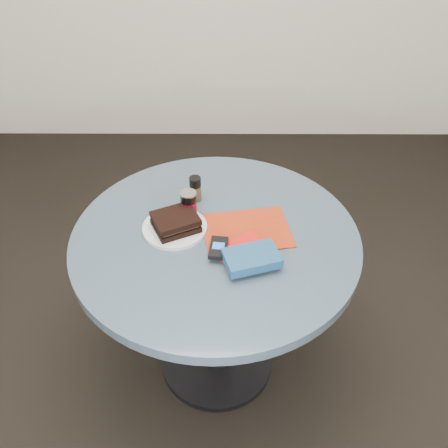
{
  "coord_description": "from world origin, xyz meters",
  "views": [
    {
      "loc": [
        0.04,
        -1.29,
        1.89
      ],
      "look_at": [
        0.03,
        0.0,
        0.8
      ],
      "focal_mm": 40.0,
      "sensor_mm": 36.0,
      "label": 1
    }
  ],
  "objects_px": {
    "novel": "(252,258)",
    "mp3_player": "(218,248)",
    "pepper_grinder": "(195,189)",
    "headphones": "(245,268)",
    "magazine": "(247,230)",
    "red_book": "(241,250)",
    "soda_can": "(189,205)",
    "plate": "(175,228)",
    "table": "(216,268)",
    "sandwich": "(176,222)"
  },
  "relations": [
    {
      "from": "pepper_grinder",
      "to": "red_book",
      "type": "distance_m",
      "value": 0.33
    },
    {
      "from": "mp3_player",
      "to": "headphones",
      "type": "bearing_deg",
      "value": -40.71
    },
    {
      "from": "plate",
      "to": "pepper_grinder",
      "type": "bearing_deg",
      "value": 69.24
    },
    {
      "from": "table",
      "to": "sandwich",
      "type": "distance_m",
      "value": 0.25
    },
    {
      "from": "magazine",
      "to": "headphones",
      "type": "distance_m",
      "value": 0.19
    },
    {
      "from": "red_book",
      "to": "mp3_player",
      "type": "height_order",
      "value": "mp3_player"
    },
    {
      "from": "table",
      "to": "novel",
      "type": "distance_m",
      "value": 0.28
    },
    {
      "from": "plate",
      "to": "mp3_player",
      "type": "bearing_deg",
      "value": -38.68
    },
    {
      "from": "table",
      "to": "soda_can",
      "type": "distance_m",
      "value": 0.26
    },
    {
      "from": "novel",
      "to": "mp3_player",
      "type": "xyz_separation_m",
      "value": [
        -0.11,
        0.06,
        -0.01
      ]
    },
    {
      "from": "headphones",
      "to": "plate",
      "type": "bearing_deg",
      "value": 140.58
    },
    {
      "from": "soda_can",
      "to": "magazine",
      "type": "xyz_separation_m",
      "value": [
        0.2,
        -0.08,
        -0.05
      ]
    },
    {
      "from": "red_book",
      "to": "novel",
      "type": "relative_size",
      "value": 0.94
    },
    {
      "from": "table",
      "to": "pepper_grinder",
      "type": "distance_m",
      "value": 0.3
    },
    {
      "from": "pepper_grinder",
      "to": "red_book",
      "type": "bearing_deg",
      "value": -60.35
    },
    {
      "from": "plate",
      "to": "red_book",
      "type": "height_order",
      "value": "red_book"
    },
    {
      "from": "red_book",
      "to": "headphones",
      "type": "height_order",
      "value": "red_book"
    },
    {
      "from": "soda_can",
      "to": "red_book",
      "type": "distance_m",
      "value": 0.26
    },
    {
      "from": "plate",
      "to": "mp3_player",
      "type": "distance_m",
      "value": 0.2
    },
    {
      "from": "magazine",
      "to": "novel",
      "type": "height_order",
      "value": "novel"
    },
    {
      "from": "soda_can",
      "to": "pepper_grinder",
      "type": "distance_m",
      "value": 0.1
    },
    {
      "from": "plate",
      "to": "soda_can",
      "type": "height_order",
      "value": "soda_can"
    },
    {
      "from": "red_book",
      "to": "headphones",
      "type": "xyz_separation_m",
      "value": [
        0.01,
        -0.08,
        -0.0
      ]
    },
    {
      "from": "novel",
      "to": "mp3_player",
      "type": "relative_size",
      "value": 1.63
    },
    {
      "from": "magazine",
      "to": "mp3_player",
      "type": "bearing_deg",
      "value": -139.59
    },
    {
      "from": "novel",
      "to": "headphones",
      "type": "xyz_separation_m",
      "value": [
        -0.02,
        -0.02,
        -0.03
      ]
    },
    {
      "from": "pepper_grinder",
      "to": "red_book",
      "type": "relative_size",
      "value": 0.61
    },
    {
      "from": "pepper_grinder",
      "to": "mp3_player",
      "type": "relative_size",
      "value": 0.94
    },
    {
      "from": "magazine",
      "to": "red_book",
      "type": "xyz_separation_m",
      "value": [
        -0.02,
        -0.11,
        0.01
      ]
    },
    {
      "from": "plate",
      "to": "sandwich",
      "type": "distance_m",
      "value": 0.03
    },
    {
      "from": "red_book",
      "to": "plate",
      "type": "bearing_deg",
      "value": 117.48
    },
    {
      "from": "table",
      "to": "soda_can",
      "type": "xyz_separation_m",
      "value": [
        -0.1,
        0.1,
        0.22
      ]
    },
    {
      "from": "plate",
      "to": "sandwich",
      "type": "relative_size",
      "value": 1.21
    },
    {
      "from": "pepper_grinder",
      "to": "magazine",
      "type": "relative_size",
      "value": 0.33
    },
    {
      "from": "plate",
      "to": "headphones",
      "type": "xyz_separation_m",
      "value": [
        0.24,
        -0.2,
        0.0
      ]
    },
    {
      "from": "sandwich",
      "to": "soda_can",
      "type": "xyz_separation_m",
      "value": [
        0.04,
        0.08,
        0.01
      ]
    },
    {
      "from": "red_book",
      "to": "novel",
      "type": "bearing_deg",
      "value": -99.74
    },
    {
      "from": "red_book",
      "to": "mp3_player",
      "type": "bearing_deg",
      "value": 150.1
    },
    {
      "from": "pepper_grinder",
      "to": "novel",
      "type": "bearing_deg",
      "value": -61.0
    },
    {
      "from": "pepper_grinder",
      "to": "headphones",
      "type": "xyz_separation_m",
      "value": [
        0.18,
        -0.37,
        -0.04
      ]
    },
    {
      "from": "magazine",
      "to": "red_book",
      "type": "relative_size",
      "value": 1.83
    },
    {
      "from": "headphones",
      "to": "soda_can",
      "type": "bearing_deg",
      "value": 125.84
    },
    {
      "from": "soda_can",
      "to": "magazine",
      "type": "height_order",
      "value": "soda_can"
    },
    {
      "from": "plate",
      "to": "magazine",
      "type": "bearing_deg",
      "value": -1.81
    },
    {
      "from": "plate",
      "to": "novel",
      "type": "bearing_deg",
      "value": -34.68
    },
    {
      "from": "magazine",
      "to": "mp3_player",
      "type": "distance_m",
      "value": 0.15
    },
    {
      "from": "table",
      "to": "novel",
      "type": "height_order",
      "value": "novel"
    },
    {
      "from": "table",
      "to": "mp3_player",
      "type": "bearing_deg",
      "value": -82.58
    },
    {
      "from": "plate",
      "to": "pepper_grinder",
      "type": "distance_m",
      "value": 0.19
    },
    {
      "from": "plate",
      "to": "soda_can",
      "type": "distance_m",
      "value": 0.1
    }
  ]
}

